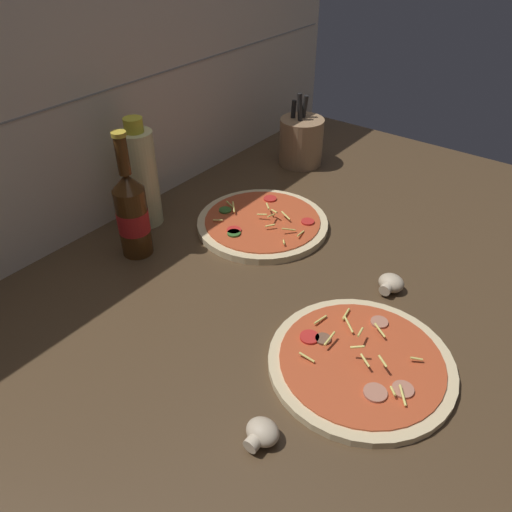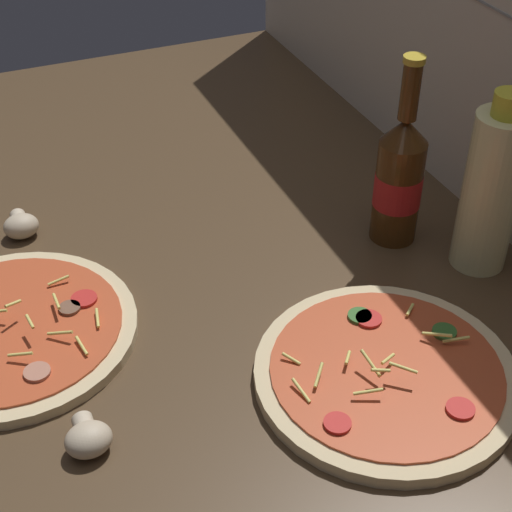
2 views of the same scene
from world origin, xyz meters
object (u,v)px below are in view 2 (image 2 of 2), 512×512
Objects in this scene: beer_bottle at (399,178)px; mushroom_left at (21,225)px; mushroom_right at (88,438)px; oil_bottle at (491,190)px; pizza_far at (386,374)px; pizza_near at (12,330)px.

mushroom_left is at bearing -113.09° from beer_bottle.
mushroom_right is (38.59, -0.11, 0.01)cm from mushroom_left.
mushroom_left is at bearing -118.42° from oil_bottle.
mushroom_right is at bearing -67.01° from beer_bottle.
mushroom_right is (-3.25, -31.14, 0.72)cm from pizza_far.
pizza_near is 1.21× the size of oil_bottle.
pizza_far is at bearing 36.56° from mushroom_left.
beer_bottle reaches higher than mushroom_left.
pizza_far is 52.09cm from mushroom_left.
beer_bottle reaches higher than oil_bottle.
oil_bottle is (-13.50, 21.35, 9.84)cm from pizza_far.
oil_bottle is 4.83× the size of mushroom_left.
pizza_far is 31.31cm from mushroom_right.
beer_bottle is 1.08× the size of oil_bottle.
mushroom_left is at bearing -143.44° from pizza_far.
beer_bottle is 5.22× the size of mushroom_left.
beer_bottle is (-0.03, 49.65, 8.24)cm from pizza_near.
beer_bottle is at bearing 66.91° from mushroom_left.
oil_bottle is at bearing 61.58° from mushroom_left.
mushroom_left is at bearing 167.36° from pizza_near.
mushroom_left is (-19.35, 4.34, 0.83)cm from pizza_near.
pizza_near is 19.85cm from mushroom_left.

